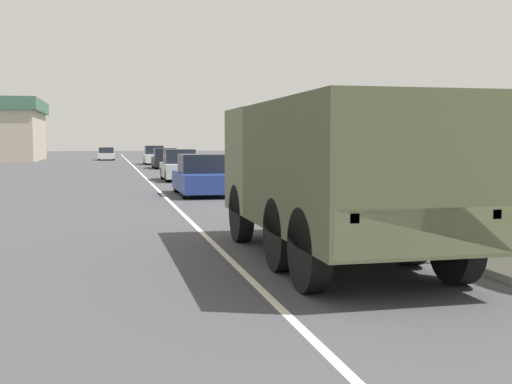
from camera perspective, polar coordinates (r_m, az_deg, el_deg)
ground_plane at (r=41.33m, az=-10.18°, el=1.62°), size 180.00×180.00×0.00m
lane_centre_stripe at (r=41.33m, az=-10.18°, el=1.63°), size 0.12×120.00×0.00m
sidewalk_right at (r=41.79m, az=-4.01°, el=1.80°), size 1.80×120.00×0.12m
grass_strip_right at (r=42.71m, az=1.83°, el=1.80°), size 7.00×120.00×0.02m
military_truck at (r=11.23m, az=6.82°, el=2.08°), size 2.55×6.90×2.75m
car_nearest_ahead at (r=24.82m, az=-4.77°, el=1.37°), size 1.93×4.40×1.57m
car_second_ahead at (r=33.99m, az=-6.84°, el=2.27°), size 1.72×4.22×1.64m
car_third_ahead at (r=48.91m, az=-8.08°, el=2.90°), size 1.83×4.02×1.52m
car_fourth_ahead at (r=57.16m, az=-9.05°, el=3.18°), size 1.74×4.13×1.64m
car_farthest_ahead at (r=70.63m, az=-13.16°, el=3.29°), size 1.73×4.20×1.35m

